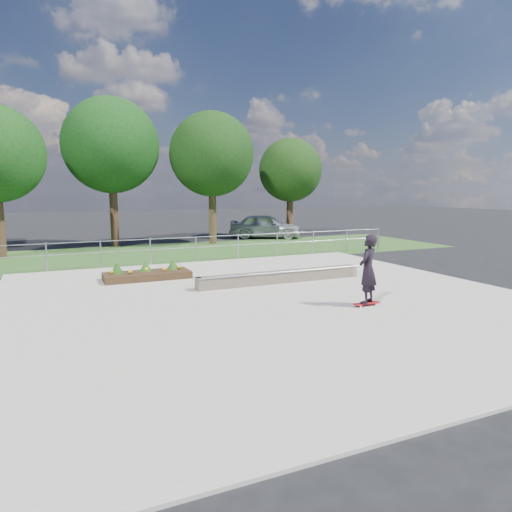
{
  "coord_description": "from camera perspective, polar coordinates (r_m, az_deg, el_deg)",
  "views": [
    {
      "loc": [
        -5.75,
        -11.73,
        3.23
      ],
      "look_at": [
        0.2,
        1.5,
        1.1
      ],
      "focal_mm": 32.0,
      "sensor_mm": 36.0,
      "label": 1
    }
  ],
  "objects": [
    {
      "name": "planter_bed",
      "position": [
        16.75,
        -13.48,
        -2.15
      ],
      "size": [
        3.0,
        1.2,
        0.61
      ],
      "color": "black",
      "rests_on": "concrete_slab"
    },
    {
      "name": "parked_car",
      "position": [
        30.27,
        1.22,
        3.76
      ],
      "size": [
        5.07,
        4.05,
        1.62
      ],
      "primitive_type": "imported",
      "rotation": [
        0.0,
        0.0,
        1.04
      ],
      "color": "#B4B9BE",
      "rests_on": "ground"
    },
    {
      "name": "tree_far_right",
      "position": [
        30.99,
        4.31,
        10.63
      ],
      "size": [
        4.2,
        4.2,
        6.6
      ],
      "color": "#362115",
      "rests_on": "ground"
    },
    {
      "name": "ground",
      "position": [
        13.46,
        1.85,
        -5.54
      ],
      "size": [
        120.0,
        120.0,
        0.0
      ],
      "primitive_type": "plane",
      "color": "black",
      "rests_on": "ground"
    },
    {
      "name": "concrete_slab",
      "position": [
        13.45,
        1.85,
        -5.41
      ],
      "size": [
        15.0,
        15.0,
        0.06
      ],
      "primitive_type": "cube",
      "color": "#ACA899",
      "rests_on": "ground"
    },
    {
      "name": "fence",
      "position": [
        20.22,
        -7.51,
        1.29
      ],
      "size": [
        20.06,
        0.06,
        1.2
      ],
      "color": "#979A9F",
      "rests_on": "ground"
    },
    {
      "name": "grind_ledge",
      "position": [
        15.61,
        3.16,
        -2.61
      ],
      "size": [
        6.0,
        0.44,
        0.43
      ],
      "color": "brown",
      "rests_on": "concrete_slab"
    },
    {
      "name": "tree_mid_left",
      "position": [
        27.03,
        -17.67,
        13.01
      ],
      "size": [
        5.25,
        5.25,
        8.25
      ],
      "color": "#372016",
      "rests_on": "ground"
    },
    {
      "name": "skateboarder",
      "position": [
        12.73,
        13.8,
        -1.63
      ],
      "size": [
        0.82,
        0.74,
        1.96
      ],
      "color": "silver",
      "rests_on": "concrete_slab"
    },
    {
      "name": "tree_mid_right",
      "position": [
        27.25,
        -5.54,
        12.52
      ],
      "size": [
        4.9,
        4.9,
        7.7
      ],
      "color": "#382816",
      "rests_on": "ground"
    },
    {
      "name": "grass_verge",
      "position": [
        23.67,
        -9.92,
        0.4
      ],
      "size": [
        30.0,
        8.0,
        0.02
      ],
      "primitive_type": "cube",
      "color": "#2C5020",
      "rests_on": "ground"
    }
  ]
}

